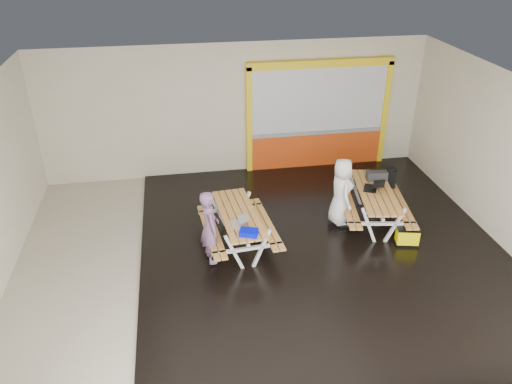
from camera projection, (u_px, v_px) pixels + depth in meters
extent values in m
cube|color=beige|center=(263.00, 255.00, 10.44)|extent=(10.00, 8.00, 0.01)
cube|color=white|center=(265.00, 90.00, 8.76)|extent=(10.00, 8.00, 0.01)
cube|color=beige|center=(236.00, 110.00, 13.07)|extent=(10.00, 0.01, 3.50)
cube|color=beige|center=(323.00, 327.00, 6.13)|extent=(10.00, 0.01, 3.50)
cube|color=beige|center=(503.00, 161.00, 10.34)|extent=(0.01, 8.00, 3.50)
cube|color=black|center=(321.00, 248.00, 10.61)|extent=(7.50, 7.98, 0.05)
cube|color=#D84513|center=(316.00, 150.00, 13.93)|extent=(3.60, 0.12, 1.00)
cube|color=gray|center=(317.00, 132.00, 13.67)|extent=(3.60, 0.14, 0.10)
cube|color=silver|center=(319.00, 100.00, 13.24)|extent=(3.60, 0.08, 1.72)
cube|color=yellow|center=(249.00, 122.00, 13.19)|extent=(0.14, 0.16, 2.90)
cube|color=yellow|center=(384.00, 114.00, 13.74)|extent=(0.14, 0.16, 2.90)
cube|color=yellow|center=(321.00, 63.00, 12.77)|extent=(3.88, 0.16, 0.20)
cube|color=#CC8E45|center=(224.00, 216.00, 10.23)|extent=(0.32, 2.09, 0.04)
cube|color=#CC8E45|center=(231.00, 215.00, 10.27)|extent=(0.32, 2.09, 0.04)
cube|color=#CC8E45|center=(238.00, 214.00, 10.30)|extent=(0.32, 2.09, 0.04)
cube|color=#CC8E45|center=(245.00, 213.00, 10.33)|extent=(0.32, 2.09, 0.04)
cube|color=#CC8E45|center=(252.00, 212.00, 10.37)|extent=(0.32, 2.09, 0.04)
cube|color=white|center=(234.00, 253.00, 9.74)|extent=(0.39, 0.10, 0.84)
cube|color=white|center=(261.00, 249.00, 9.87)|extent=(0.39, 0.10, 0.84)
cube|color=white|center=(248.00, 249.00, 9.78)|extent=(1.43, 0.19, 0.06)
cube|color=white|center=(248.00, 237.00, 9.65)|extent=(0.71, 0.13, 0.06)
cube|color=white|center=(219.00, 212.00, 11.09)|extent=(0.39, 0.10, 0.84)
cube|color=white|center=(243.00, 209.00, 11.21)|extent=(0.39, 0.10, 0.84)
cube|color=white|center=(231.00, 209.00, 11.13)|extent=(1.43, 0.19, 0.06)
cube|color=white|center=(230.00, 198.00, 11.00)|extent=(0.71, 0.13, 0.06)
cube|color=white|center=(239.00, 223.00, 10.40)|extent=(0.22, 1.71, 0.06)
cube|color=#CC8E45|center=(208.00, 231.00, 10.31)|extent=(0.31, 2.09, 0.04)
cube|color=#CC8E45|center=(215.00, 230.00, 10.34)|extent=(0.31, 2.09, 0.04)
cube|color=#CC8E45|center=(262.00, 224.00, 10.56)|extent=(0.31, 2.09, 0.04)
cube|color=#CC8E45|center=(268.00, 223.00, 10.60)|extent=(0.31, 2.09, 0.04)
cube|color=#CC8E45|center=(362.00, 192.00, 11.12)|extent=(0.48, 2.12, 0.04)
cube|color=#CC8E45|center=(369.00, 192.00, 11.12)|extent=(0.48, 2.12, 0.04)
cube|color=#CC8E45|center=(376.00, 192.00, 11.12)|extent=(0.48, 2.12, 0.04)
cube|color=#CC8E45|center=(382.00, 192.00, 11.12)|extent=(0.48, 2.12, 0.04)
cube|color=#CC8E45|center=(389.00, 192.00, 11.12)|extent=(0.48, 2.12, 0.04)
cube|color=white|center=(369.00, 226.00, 10.59)|extent=(0.40, 0.13, 0.85)
cube|color=white|center=(395.00, 225.00, 10.60)|extent=(0.40, 0.13, 0.85)
cube|color=white|center=(382.00, 224.00, 10.57)|extent=(1.44, 0.30, 0.06)
cube|color=white|center=(384.00, 212.00, 10.44)|extent=(0.72, 0.18, 0.06)
cube|color=white|center=(355.00, 189.00, 12.01)|extent=(0.40, 0.13, 0.85)
cube|color=white|center=(378.00, 189.00, 12.01)|extent=(0.40, 0.13, 0.85)
cube|color=white|center=(367.00, 188.00, 11.99)|extent=(1.44, 0.30, 0.06)
cube|color=white|center=(368.00, 177.00, 11.86)|extent=(0.72, 0.18, 0.06)
cube|color=white|center=(375.00, 200.00, 11.22)|extent=(0.35, 1.73, 0.06)
cube|color=#CC8E45|center=(345.00, 204.00, 11.27)|extent=(0.47, 2.11, 0.04)
cube|color=#CC8E45|center=(351.00, 204.00, 11.27)|extent=(0.47, 2.11, 0.04)
cube|color=#CC8E45|center=(397.00, 204.00, 11.28)|extent=(0.47, 2.11, 0.04)
cube|color=#CC8E45|center=(403.00, 204.00, 11.28)|extent=(0.47, 2.11, 0.04)
imported|color=#765173|center=(210.00, 227.00, 9.77)|extent=(0.46, 0.62, 1.54)
imported|color=white|center=(341.00, 191.00, 11.01)|extent=(0.51, 0.77, 1.53)
cube|color=silver|center=(237.00, 224.00, 9.91)|extent=(0.25, 0.33, 0.02)
cube|color=silver|center=(243.00, 218.00, 9.89)|extent=(0.23, 0.33, 0.06)
cube|color=silver|center=(243.00, 218.00, 9.89)|extent=(0.20, 0.29, 0.05)
cube|color=black|center=(370.00, 188.00, 11.19)|extent=(0.42, 0.47, 0.02)
cube|color=black|center=(379.00, 184.00, 11.08)|extent=(0.40, 0.46, 0.08)
cube|color=silver|center=(379.00, 184.00, 11.08)|extent=(0.35, 0.40, 0.06)
cube|color=#0008E3|center=(249.00, 232.00, 9.57)|extent=(0.41, 0.34, 0.10)
cube|color=black|center=(377.00, 175.00, 11.55)|extent=(0.49, 0.29, 0.21)
cylinder|color=black|center=(377.00, 169.00, 11.47)|extent=(0.35, 0.07, 0.03)
cube|color=black|center=(389.00, 178.00, 11.88)|extent=(0.37, 0.31, 0.44)
cylinder|color=black|center=(390.00, 169.00, 11.77)|extent=(0.27, 0.27, 0.11)
cube|color=black|center=(348.00, 220.00, 11.39)|extent=(0.47, 0.36, 0.17)
cube|color=black|center=(406.00, 243.00, 10.69)|extent=(0.53, 0.40, 0.05)
cube|color=#E8DE00|center=(407.00, 236.00, 10.61)|extent=(0.50, 0.38, 0.36)
cube|color=black|center=(409.00, 228.00, 10.52)|extent=(0.53, 0.40, 0.04)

